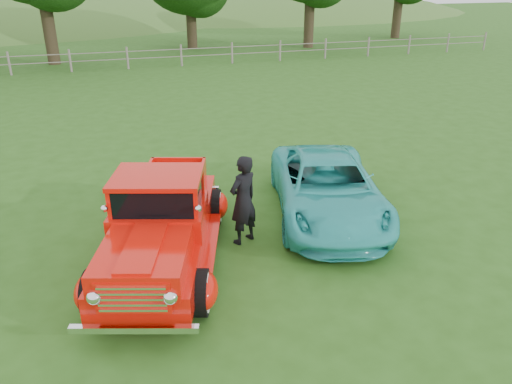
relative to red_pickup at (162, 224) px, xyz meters
name	(u,v)px	position (x,y,z in m)	size (l,w,h in m)	color
ground	(232,284)	(1.01, -1.08, -0.80)	(140.00, 140.00, 0.00)	#264E15
distant_hills	(73,57)	(-3.07, 58.39, -5.34)	(116.00, 60.00, 18.00)	#396023
fence_line	(127,58)	(1.01, 20.92, -0.19)	(48.00, 0.12, 1.20)	slate
red_pickup	(162,224)	(0.00, 0.00, 0.00)	(3.28, 5.28, 1.78)	black
teal_sedan	(327,188)	(3.70, 0.89, -0.14)	(2.17, 4.70, 1.31)	#2CB1AD
man	(243,200)	(1.62, 0.31, 0.11)	(0.66, 0.43, 1.81)	black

